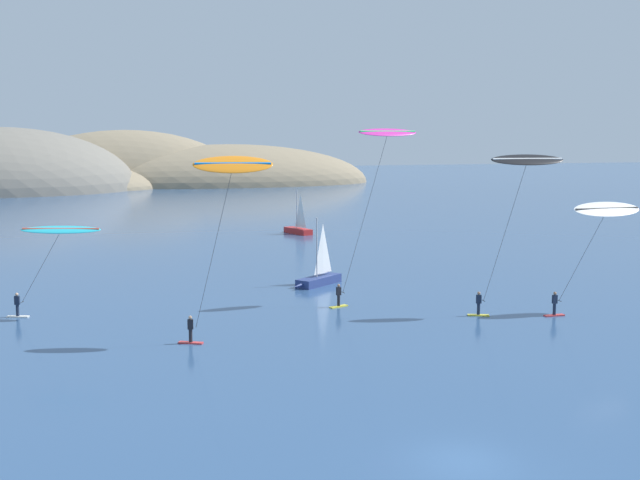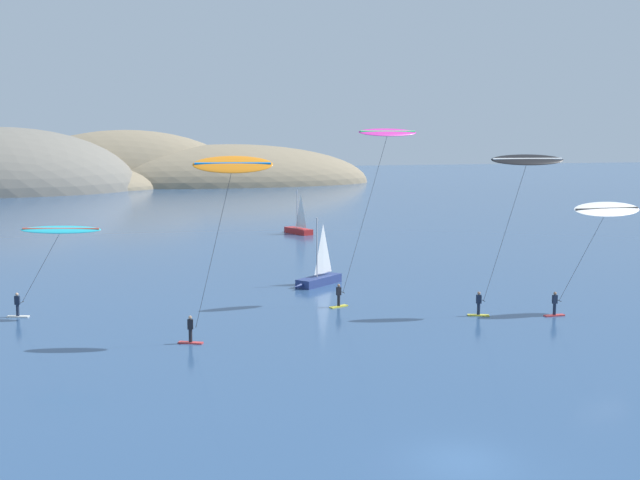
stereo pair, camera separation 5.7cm
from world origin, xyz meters
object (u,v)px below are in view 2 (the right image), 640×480
Objects in this scene: sailboat_far at (297,228)px; kitesurfer_white at (603,216)px; kitesurfer_orange at (229,178)px; kitesurfer_magenta at (383,150)px; kitesurfer_cyan at (57,237)px; kitesurfer_black at (523,172)px; sailboat_near at (317,278)px.

sailboat_far is 52.66m from kitesurfer_white.
kitesurfer_magenta is at bearing 31.16° from kitesurfer_orange.
kitesurfer_orange is at bearing -110.72° from sailboat_far.
kitesurfer_orange is 1.71× the size of kitesurfer_cyan.
kitesurfer_orange is (-20.79, -1.28, -0.02)m from kitesurfer_black.
sailboat_far is 0.53× the size of kitesurfer_black.
kitesurfer_magenta is at bearing 139.16° from kitesurfer_black.
sailboat_near is at bearing 123.80° from kitesurfer_black.
kitesurfer_cyan is (-36.42, 10.42, -1.26)m from kitesurfer_white.
kitesurfer_orange is at bearing -176.49° from kitesurfer_black.
kitesurfer_magenta is (-7.69, 6.65, 1.49)m from kitesurfer_black.
sailboat_near is at bearing 15.78° from kitesurfer_cyan.
kitesurfer_cyan is (-9.85, 10.47, -4.34)m from kitesurfer_orange.
kitesurfer_cyan is at bearing 163.30° from kitesurfer_black.
kitesurfer_black is 32.29m from kitesurfer_cyan.
sailboat_near is at bearing 105.77° from kitesurfer_magenta.
kitesurfer_orange reaches higher than sailboat_far.
kitesurfer_orange reaches higher than sailboat_near.
kitesurfer_cyan reaches higher than sailboat_far.
kitesurfer_black is (1.17, -50.61, 9.32)m from sailboat_far.
kitesurfer_magenta reaches higher than kitesurfer_black.
kitesurfer_white is (6.95, -51.83, 6.23)m from sailboat_far.
sailboat_near is at bearing 56.61° from kitesurfer_orange.
sailboat_near is 20.33m from kitesurfer_black.
kitesurfer_black is 1.42× the size of kitesurfer_white.
kitesurfer_white is at bearing -45.72° from sailboat_near.
kitesurfer_white is (15.83, -16.24, 6.23)m from sailboat_near.
kitesurfer_white is at bearing 0.12° from kitesurfer_orange.
kitesurfer_magenta reaches higher than kitesurfer_cyan.
kitesurfer_black reaches higher than kitesurfer_cyan.
kitesurfer_magenta is 1.97× the size of kitesurfer_cyan.
kitesurfer_black is 6.67m from kitesurfer_white.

